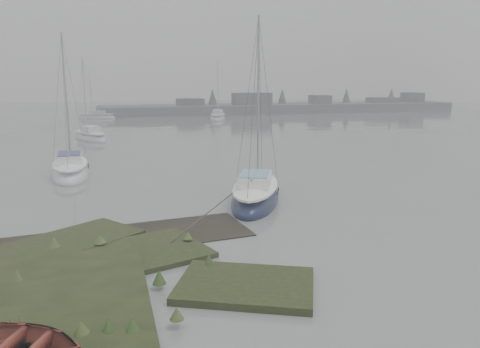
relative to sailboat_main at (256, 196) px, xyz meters
name	(u,v)px	position (x,y,z in m)	size (l,w,h in m)	color
ground	(140,142)	(-3.50, 22.08, -0.27)	(160.00, 160.00, 0.00)	slate
far_shoreline	(289,107)	(23.35, 53.98, 0.58)	(60.00, 8.00, 4.15)	#4C4F51
sailboat_main	(256,196)	(0.00, 0.00, 0.00)	(4.40, 6.50, 8.76)	#101733
sailboat_white	(71,171)	(-8.36, 8.46, 0.00)	(2.17, 6.15, 8.60)	silver
sailboat_far_a	(90,137)	(-7.69, 25.09, -0.02)	(3.93, 5.96, 8.02)	silver
sailboat_far_b	(218,118)	(8.45, 42.90, 0.00)	(3.77, 6.45, 8.65)	silver
sailboat_far_c	(97,117)	(-7.38, 49.57, -0.05)	(5.25, 2.50, 7.11)	silver
dinghy	(14,344)	(-8.18, -10.47, 0.23)	(1.92, 2.69, 0.56)	maroon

